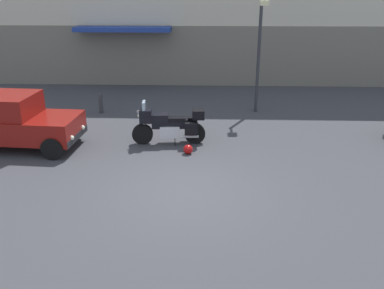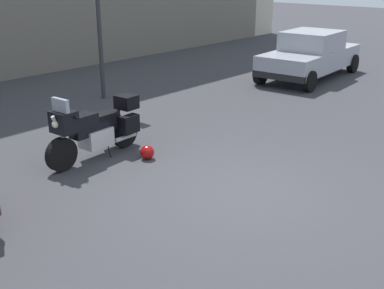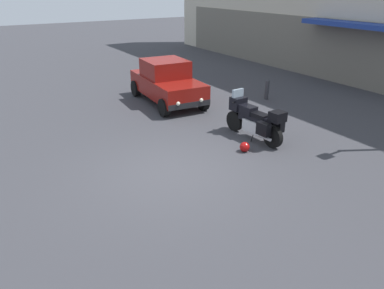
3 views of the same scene
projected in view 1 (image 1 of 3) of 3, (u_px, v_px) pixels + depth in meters
ground_plane at (184, 191)px, 9.94m from camera, size 80.00×80.00×0.00m
motorcycle at (170, 125)px, 12.65m from camera, size 2.26×0.79×1.36m
helmet at (188, 149)px, 12.06m from camera, size 0.28×0.28×0.28m
car_hatchback_near at (14, 122)px, 12.32m from camera, size 3.96×2.01×1.64m
streetlamp_curbside at (260, 44)px, 14.99m from camera, size 0.28×0.94×4.19m
bollard_curbside at (101, 102)px, 15.75m from camera, size 0.16×0.16×0.80m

